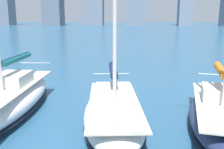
# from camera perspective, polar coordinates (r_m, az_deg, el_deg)

# --- Properties ---
(sailboat_orange) EXTENTS (3.72, 7.69, 9.64)m
(sailboat_orange) POSITION_cam_1_polar(r_m,az_deg,el_deg) (11.89, 22.47, -7.78)
(sailboat_orange) COLOR navy
(sailboat_orange) RESTS_ON ground
(sailboat_navy) EXTENTS (3.54, 7.69, 11.96)m
(sailboat_navy) POSITION_cam_1_polar(r_m,az_deg,el_deg) (11.39, 0.42, -7.72)
(sailboat_navy) COLOR silver
(sailboat_navy) RESTS_ON ground
(sailboat_teal) EXTENTS (2.92, 9.00, 10.43)m
(sailboat_teal) POSITION_cam_1_polar(r_m,az_deg,el_deg) (13.54, -21.41, -4.92)
(sailboat_teal) COLOR white
(sailboat_teal) RESTS_ON ground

